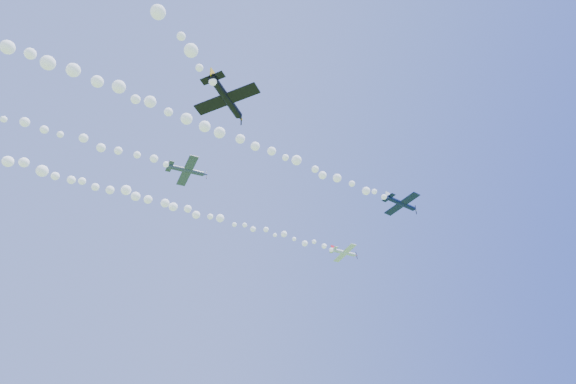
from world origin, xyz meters
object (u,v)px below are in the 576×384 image
object	(u,v)px
plane_grey	(187,170)
plane_white	(344,253)
plane_navy	(402,204)
plane_black	(227,98)

from	to	relation	value
plane_grey	plane_white	bearing A→B (deg)	20.91
plane_navy	plane_black	size ratio (longest dim) A/B	1.14
plane_navy	plane_grey	size ratio (longest dim) A/B	1.04
plane_navy	plane_black	distance (m)	41.35
plane_navy	plane_grey	bearing A→B (deg)	160.34
plane_grey	plane_black	xyz separation A→B (m)	(2.45, -25.51, -9.09)
plane_navy	plane_black	xyz separation A→B (m)	(-33.03, -23.52, -8.09)
plane_white	plane_navy	world-z (taller)	plane_white
plane_navy	plane_grey	world-z (taller)	plane_grey
plane_white	plane_grey	bearing A→B (deg)	-160.43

